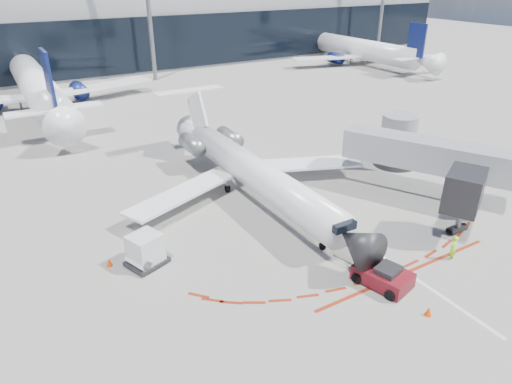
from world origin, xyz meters
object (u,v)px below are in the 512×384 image
ramp_worker (453,248)px  regional_jet (249,169)px  pushback_tug (383,276)px  uld_container (146,250)px

ramp_worker → regional_jet: bearing=-81.2°
pushback_tug → uld_container: uld_container is taller
regional_jet → ramp_worker: (6.38, -14.68, -1.37)m
uld_container → regional_jet: bearing=7.0°
pushback_tug → ramp_worker: bearing=-18.3°
ramp_worker → uld_container: uld_container is taller
pushback_tug → uld_container: (-11.24, 8.92, 0.47)m
regional_jet → uld_container: regional_jet is taller
regional_jet → ramp_worker: size_ratio=15.62×
pushback_tug → ramp_worker: 5.65m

